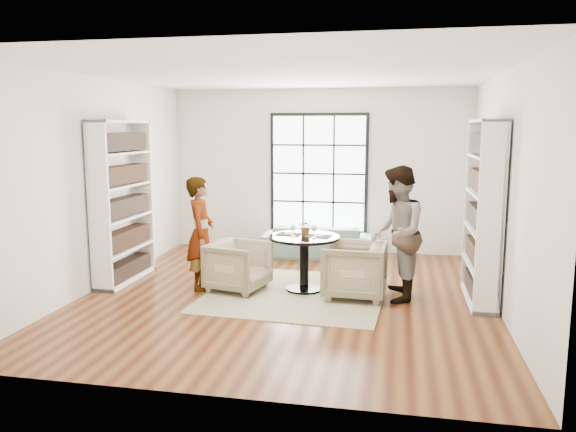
% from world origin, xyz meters
% --- Properties ---
extents(ground, '(6.00, 6.00, 0.00)m').
position_xyz_m(ground, '(0.00, 0.00, 0.00)').
color(ground, brown).
extents(room_shell, '(6.00, 6.01, 6.00)m').
position_xyz_m(room_shell, '(0.00, 0.54, 1.26)').
color(room_shell, silver).
rests_on(room_shell, ground).
extents(rug, '(2.54, 2.54, 0.01)m').
position_xyz_m(rug, '(0.10, 0.12, 0.01)').
color(rug, tan).
rests_on(rug, ground).
extents(pedestal_table, '(1.00, 1.00, 0.79)m').
position_xyz_m(pedestal_table, '(0.19, 0.28, 0.57)').
color(pedestal_table, black).
rests_on(pedestal_table, ground).
extents(sofa, '(1.98, 0.83, 0.57)m').
position_xyz_m(sofa, '(0.07, 2.45, 0.29)').
color(sofa, slate).
rests_on(sofa, ground).
extents(armchair_left, '(0.92, 0.91, 0.70)m').
position_xyz_m(armchair_left, '(-0.73, 0.12, 0.35)').
color(armchair_left, tan).
rests_on(armchair_left, ground).
extents(armchair_right, '(0.87, 0.85, 0.76)m').
position_xyz_m(armchair_right, '(0.91, 0.11, 0.38)').
color(armchair_right, tan).
rests_on(armchair_right, ground).
extents(person_left, '(0.49, 0.65, 1.61)m').
position_xyz_m(person_left, '(-1.28, 0.12, 0.80)').
color(person_left, gray).
rests_on(person_left, ground).
extents(person_right, '(0.70, 0.89, 1.80)m').
position_xyz_m(person_right, '(1.46, 0.11, 0.90)').
color(person_right, gray).
rests_on(person_right, ground).
extents(placemat_left, '(0.37, 0.31, 0.01)m').
position_xyz_m(placemat_left, '(-0.04, 0.34, 0.80)').
color(placemat_left, '#262421').
rests_on(placemat_left, pedestal_table).
extents(placemat_right, '(0.37, 0.31, 0.01)m').
position_xyz_m(placemat_right, '(0.38, 0.28, 0.80)').
color(placemat_right, '#262421').
rests_on(placemat_right, pedestal_table).
extents(cutlery_left, '(0.17, 0.24, 0.01)m').
position_xyz_m(cutlery_left, '(-0.04, 0.34, 0.80)').
color(cutlery_left, '#B8B9BD').
rests_on(cutlery_left, placemat_left).
extents(cutlery_right, '(0.17, 0.24, 0.01)m').
position_xyz_m(cutlery_right, '(0.38, 0.28, 0.80)').
color(cutlery_right, '#B8B9BD').
rests_on(cutlery_right, placemat_right).
extents(wine_glass_left, '(0.08, 0.08, 0.17)m').
position_xyz_m(wine_glass_left, '(0.04, 0.20, 0.92)').
color(wine_glass_left, silver).
rests_on(wine_glass_left, pedestal_table).
extents(wine_glass_right, '(0.09, 0.09, 0.19)m').
position_xyz_m(wine_glass_right, '(0.34, 0.15, 0.93)').
color(wine_glass_right, silver).
rests_on(wine_glass_right, pedestal_table).
extents(flower_centerpiece, '(0.21, 0.18, 0.23)m').
position_xyz_m(flower_centerpiece, '(0.20, 0.35, 0.91)').
color(flower_centerpiece, gray).
rests_on(flower_centerpiece, pedestal_table).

